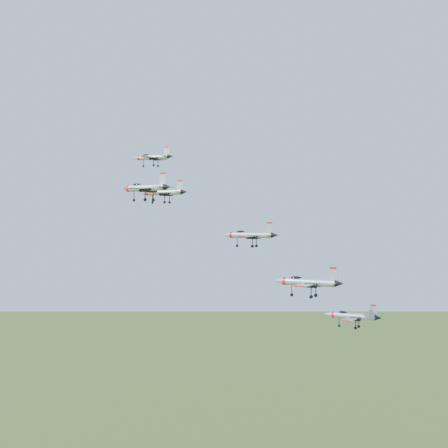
% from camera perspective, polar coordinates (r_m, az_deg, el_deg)
% --- Properties ---
extents(jet_lead, '(10.62, 8.71, 2.85)m').
position_cam_1_polar(jet_lead, '(143.52, -6.60, 6.09)').
color(jet_lead, '#A0A6AC').
extents(jet_left_high, '(11.27, 9.25, 3.02)m').
position_cam_1_polar(jet_left_high, '(129.27, -5.64, 2.91)').
color(jet_left_high, '#A0A6AC').
extents(jet_right_high, '(11.97, 10.04, 3.21)m').
position_cam_1_polar(jet_right_high, '(113.14, -7.28, 3.32)').
color(jet_right_high, '#A0A6AC').
extents(jet_left_low, '(12.19, 10.00, 3.27)m').
position_cam_1_polar(jet_left_low, '(126.33, 2.31, -0.99)').
color(jet_left_low, '#A0A6AC').
extents(jet_right_low, '(12.35, 10.21, 3.30)m').
position_cam_1_polar(jet_right_low, '(104.31, 7.58, -5.26)').
color(jet_right_low, '#A0A6AC').
extents(jet_trail, '(10.70, 8.85, 2.86)m').
position_cam_1_polar(jet_trail, '(114.91, 11.59, -8.22)').
color(jet_trail, '#A0A6AC').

